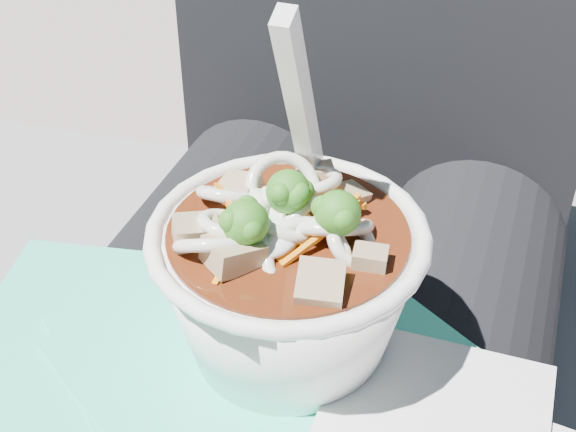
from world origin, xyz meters
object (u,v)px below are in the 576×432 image
(lap, at_px, (276,404))
(udon_bowl, at_px, (287,274))
(person_body, at_px, (318,282))
(plastic_bag, at_px, (195,406))

(lap, bearing_deg, udon_bowl, -55.46)
(person_body, bearing_deg, plastic_bag, -95.79)
(lap, bearing_deg, plastic_bag, -102.30)
(person_body, xyz_separation_m, plastic_bag, (-0.02, -0.17, 0.05))
(person_body, bearing_deg, udon_bowl, -81.94)
(person_body, height_order, udon_bowl, person_body)
(plastic_bag, bearing_deg, lap, 77.70)
(plastic_bag, bearing_deg, udon_bowl, 58.88)
(lap, xyz_separation_m, plastic_bag, (-0.02, -0.08, 0.08))
(plastic_bag, height_order, udon_bowl, udon_bowl)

